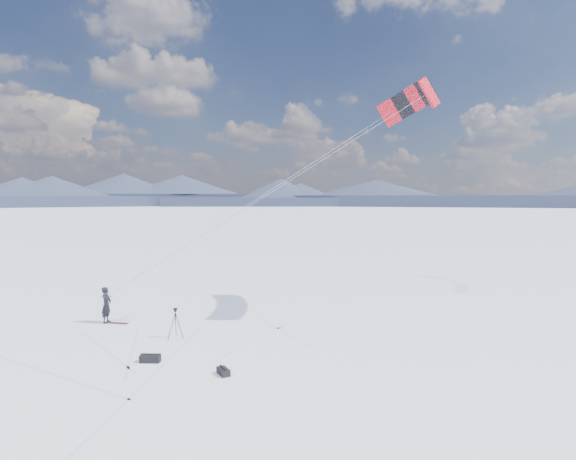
% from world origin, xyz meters
% --- Properties ---
extents(ground, '(1800.00, 1800.00, 0.00)m').
position_xyz_m(ground, '(0.00, 0.00, 0.00)').
color(ground, white).
extents(horizon_hills, '(704.00, 705.94, 9.80)m').
position_xyz_m(horizon_hills, '(-0.00, 0.00, 4.22)').
color(horizon_hills, '#171C30').
rests_on(horizon_hills, ground).
extents(snow_tracks, '(17.62, 10.25, 0.01)m').
position_xyz_m(snow_tracks, '(0.33, 0.01, 0.00)').
color(snow_tracks, silver).
rests_on(snow_tracks, ground).
extents(snowkiter, '(0.51, 0.72, 1.87)m').
position_xyz_m(snowkiter, '(-3.20, 3.58, 0.00)').
color(snowkiter, black).
rests_on(snowkiter, ground).
extents(snowboard, '(1.35, 0.26, 0.04)m').
position_xyz_m(snowboard, '(-2.68, 3.53, 0.02)').
color(snowboard, maroon).
rests_on(snowboard, ground).
extents(tripod, '(0.69, 0.73, 1.42)m').
position_xyz_m(tripod, '(1.43, 1.63, 0.92)').
color(tripod, black).
rests_on(tripod, ground).
extents(gear_bag_a, '(0.82, 0.47, 0.35)m').
position_xyz_m(gear_bag_a, '(1.72, -1.60, 0.15)').
color(gear_bag_a, black).
rests_on(gear_bag_a, ground).
extents(gear_bag_b, '(0.64, 0.69, 0.29)m').
position_xyz_m(gear_bag_b, '(4.99, -2.39, 0.13)').
color(gear_bag_b, black).
rests_on(gear_bag_b, ground).
extents(power_kite, '(17.19, 7.97, 11.49)m').
position_xyz_m(power_kite, '(12.52, 8.38, 11.84)').
color(power_kite, red).
rests_on(power_kite, ground).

